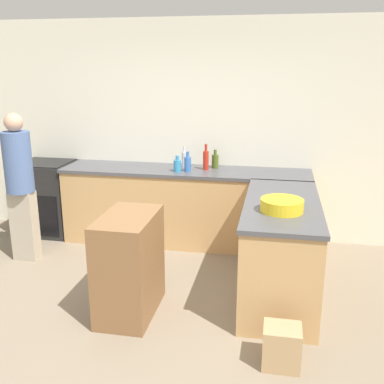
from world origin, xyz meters
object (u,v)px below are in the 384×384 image
object	(u,v)px
island_table	(129,265)
vinegar_bottle_clear	(184,159)
olive_oil_bottle	(215,161)
mixing_bowl	(282,205)
dish_soap_bottle	(177,165)
person_by_range	(20,182)
water_bottle_blue	(188,163)
range_oven	(48,198)
hot_sauce_bottle	(206,160)
paper_bag	(282,346)

from	to	relation	value
island_table	vinegar_bottle_clear	bearing A→B (deg)	86.53
island_table	olive_oil_bottle	world-z (taller)	olive_oil_bottle
mixing_bowl	olive_oil_bottle	xyz separation A→B (m)	(-0.80, 1.56, 0.03)
dish_soap_bottle	person_by_range	distance (m)	1.77
mixing_bowl	water_bottle_blue	world-z (taller)	water_bottle_blue
island_table	mixing_bowl	xyz separation A→B (m)	(1.29, 0.31, 0.53)
water_bottle_blue	range_oven	bearing A→B (deg)	176.98
range_oven	person_by_range	bearing A→B (deg)	-79.11
island_table	dish_soap_bottle	xyz separation A→B (m)	(0.08, 1.59, 0.56)
olive_oil_bottle	water_bottle_blue	world-z (taller)	water_bottle_blue
range_oven	person_by_range	xyz separation A→B (m)	(0.16, -0.85, 0.44)
mixing_bowl	hot_sauce_bottle	size ratio (longest dim) A/B	1.19
island_table	dish_soap_bottle	bearing A→B (deg)	87.17
dish_soap_bottle	olive_oil_bottle	distance (m)	0.50
range_oven	island_table	size ratio (longest dim) A/B	1.04
island_table	vinegar_bottle_clear	xyz separation A→B (m)	(0.11, 1.82, 0.58)
vinegar_bottle_clear	water_bottle_blue	world-z (taller)	vinegar_bottle_clear
mixing_bowl	paper_bag	size ratio (longest dim) A/B	1.16
vinegar_bottle_clear	dish_soap_bottle	world-z (taller)	vinegar_bottle_clear
range_oven	person_by_range	distance (m)	0.97
island_table	hot_sauce_bottle	size ratio (longest dim) A/B	2.94
mixing_bowl	person_by_range	distance (m)	2.89
person_by_range	range_oven	bearing A→B (deg)	100.89
dish_soap_bottle	water_bottle_blue	world-z (taller)	water_bottle_blue
dish_soap_bottle	water_bottle_blue	bearing A→B (deg)	20.52
island_table	hot_sauce_bottle	world-z (taller)	hot_sauce_bottle
range_oven	paper_bag	xyz separation A→B (m)	(3.04, -2.25, -0.31)
range_oven	water_bottle_blue	bearing A→B (deg)	-3.02
range_oven	vinegar_bottle_clear	world-z (taller)	vinegar_bottle_clear
vinegar_bottle_clear	person_by_range	xyz separation A→B (m)	(-1.65, -0.94, -0.13)
dish_soap_bottle	person_by_range	xyz separation A→B (m)	(-1.62, -0.71, -0.10)
hot_sauce_bottle	water_bottle_blue	distance (m)	0.23
range_oven	mixing_bowl	xyz separation A→B (m)	(2.99, -1.43, 0.52)
mixing_bowl	water_bottle_blue	xyz separation A→B (m)	(-1.10, 1.33, 0.04)
mixing_bowl	vinegar_bottle_clear	bearing A→B (deg)	127.87
range_oven	dish_soap_bottle	size ratio (longest dim) A/B	4.90
vinegar_bottle_clear	hot_sauce_bottle	world-z (taller)	hot_sauce_bottle
dish_soap_bottle	paper_bag	world-z (taller)	dish_soap_bottle
person_by_range	mixing_bowl	bearing A→B (deg)	-11.54
paper_bag	vinegar_bottle_clear	bearing A→B (deg)	117.61
mixing_bowl	paper_bag	distance (m)	1.17
range_oven	island_table	bearing A→B (deg)	-45.54
hot_sauce_bottle	olive_oil_bottle	distance (m)	0.15
paper_bag	person_by_range	bearing A→B (deg)	154.04
mixing_bowl	olive_oil_bottle	bearing A→B (deg)	117.14
mixing_bowl	range_oven	bearing A→B (deg)	154.50
range_oven	island_table	world-z (taller)	range_oven
dish_soap_bottle	water_bottle_blue	size ratio (longest dim) A/B	0.82
hot_sauce_bottle	vinegar_bottle_clear	bearing A→B (deg)	166.64
mixing_bowl	dish_soap_bottle	world-z (taller)	dish_soap_bottle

